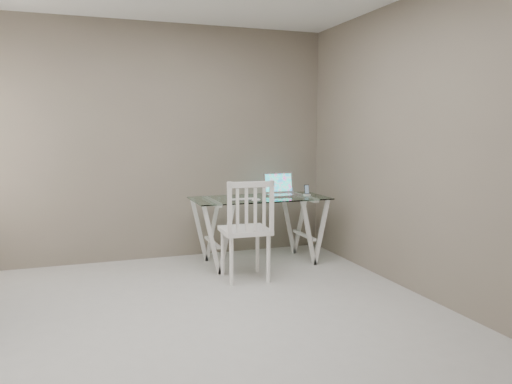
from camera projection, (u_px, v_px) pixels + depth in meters
room at (197, 99)px, 3.58m from camera, size 4.50×4.52×2.71m
desk at (260, 230)px, 5.60m from camera, size 1.50×0.70×0.75m
chair at (247, 226)px, 4.91m from camera, size 0.48×0.48×1.01m
laptop at (281, 190)px, 5.78m from camera, size 0.36×0.30×0.25m
keyboard at (243, 199)px, 5.39m from camera, size 0.30×0.13×0.01m
mouse at (256, 200)px, 5.26m from camera, size 0.10×0.06×0.03m
phone_dock at (307, 192)px, 5.74m from camera, size 0.07×0.07×0.12m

